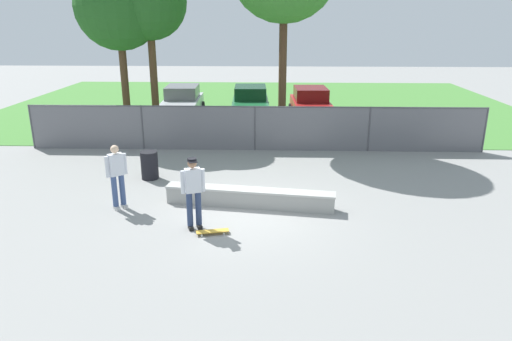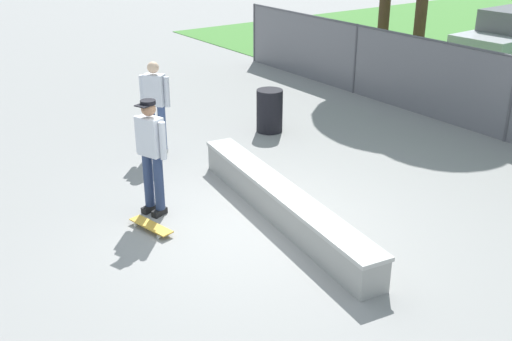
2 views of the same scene
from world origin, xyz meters
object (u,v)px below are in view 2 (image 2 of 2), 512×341
object	(u,v)px
concrete_ledge	(282,203)
bystander	(155,104)
trash_bin	(270,111)
skateboarder	(151,152)
skateboard	(151,226)

from	to	relation	value
concrete_ledge	bystander	world-z (taller)	bystander
concrete_ledge	trash_bin	xyz separation A→B (m)	(-3.38, 2.28, 0.20)
skateboarder	skateboard	size ratio (longest dim) A/B	2.23
concrete_ledge	skateboarder	world-z (taller)	skateboarder
concrete_ledge	skateboard	world-z (taller)	concrete_ledge
skateboard	trash_bin	xyz separation A→B (m)	(-2.56, 4.09, 0.39)
skateboard	trash_bin	world-z (taller)	trash_bin
skateboarder	trash_bin	size ratio (longest dim) A/B	2.01
skateboarder	skateboard	world-z (taller)	skateboarder
skateboard	concrete_ledge	bearing A→B (deg)	65.63
skateboarder	trash_bin	bearing A→B (deg)	118.74
bystander	trash_bin	distance (m)	2.62
concrete_ledge	skateboarder	size ratio (longest dim) A/B	2.60
skateboarder	trash_bin	world-z (taller)	skateboarder
skateboarder	bystander	size ratio (longest dim) A/B	1.01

